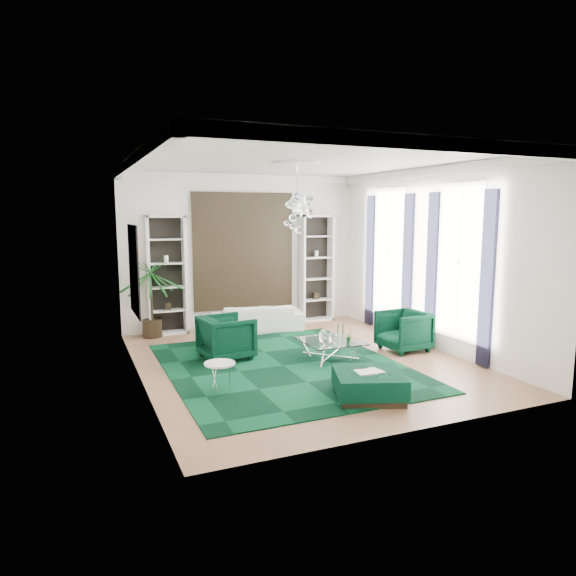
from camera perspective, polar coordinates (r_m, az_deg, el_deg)
name	(u,v)px	position (r m, az deg, el deg)	size (l,w,h in m)	color
floor	(301,362)	(10.05, 1.45, -8.19)	(6.00, 7.00, 0.02)	#A37456
ceiling	(302,160)	(9.68, 1.54, 14.03)	(6.00, 7.00, 0.02)	white
wall_back	(243,251)	(12.94, -5.01, 4.12)	(6.00, 0.02, 3.80)	white
wall_front	(417,289)	(6.68, 14.14, -0.12)	(6.00, 0.02, 3.80)	white
wall_left	(136,271)	(8.87, -16.49, 1.84)	(0.02, 7.00, 3.80)	white
wall_right	(431,258)	(11.27, 15.57, 3.21)	(0.02, 7.00, 3.80)	white
crown_molding	(302,166)	(9.67, 1.53, 13.38)	(6.00, 7.00, 0.18)	white
ceiling_medallion	(295,164)	(9.95, 0.79, 13.65)	(0.90, 0.90, 0.05)	white
tapestry	(244,251)	(12.90, -4.94, 4.10)	(2.50, 0.06, 2.80)	black
shelving_left	(167,275)	(12.33, -13.33, 1.38)	(0.90, 0.38, 2.80)	white
shelving_right	(316,268)	(13.54, 3.15, 2.20)	(0.90, 0.38, 2.80)	white
painting	(135,270)	(9.47, -16.67, 1.93)	(0.04, 1.30, 1.60)	black
window_near	(460,262)	(10.57, 18.52, 2.76)	(0.03, 1.10, 2.90)	white
curtain_near_a	(487,280)	(10.01, 21.26, 0.88)	(0.07, 0.30, 3.25)	black
curtain_near_b	(432,271)	(11.17, 15.68, 1.87)	(0.07, 0.30, 3.25)	black
window_far	(389,253)	(12.46, 11.18, 3.82)	(0.03, 1.10, 2.90)	white
curtain_far_a	(407,267)	(11.83, 13.14, 2.31)	(0.07, 0.30, 3.25)	black
curtain_far_b	(370,261)	(13.11, 9.11, 3.00)	(0.07, 0.30, 3.25)	black
rug	(284,366)	(9.70, -0.50, -8.68)	(4.20, 5.00, 0.02)	black
sofa	(257,318)	(12.51, -3.47, -3.32)	(2.19, 0.86, 0.64)	white
armchair_left	(226,337)	(10.16, -6.86, -5.47)	(0.92, 0.95, 0.87)	black
armchair_right	(404,331)	(10.98, 12.71, -4.66)	(0.89, 0.92, 0.83)	black
coffee_table	(331,350)	(10.17, 4.76, -6.85)	(1.10, 1.10, 0.38)	white
ottoman_side	(225,336)	(11.24, -6.98, -5.32)	(0.92, 0.92, 0.41)	black
ottoman_front	(369,385)	(8.19, 8.95, -10.60)	(1.03, 1.03, 0.41)	black
book	(369,371)	(8.13, 8.99, -9.13)	(0.42, 0.28, 0.03)	white
side_table	(220,378)	(8.39, -7.57, -9.88)	(0.50, 0.50, 0.48)	white
palm	(151,285)	(12.13, -15.03, 0.35)	(1.53, 1.53, 2.44)	#14561D
chandelier	(297,213)	(9.79, 1.04, 8.34)	(0.82, 0.82, 0.74)	white
table_plant	(349,336)	(10.03, 6.80, -5.34)	(0.12, 0.10, 0.22)	#14561D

